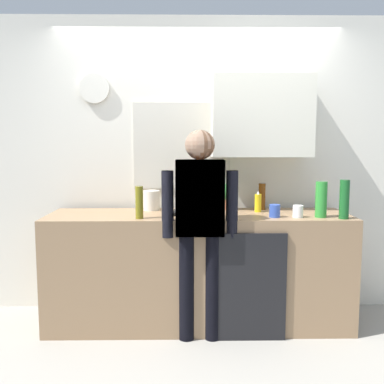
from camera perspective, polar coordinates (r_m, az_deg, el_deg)
ground_plane at (r=3.53m, az=1.00°, el=-18.75°), size 8.00×8.00×0.00m
kitchen_counter at (r=3.64m, az=0.86°, el=-10.11°), size 2.45×0.64×0.93m
dishwasher_panel at (r=3.37m, az=7.57°, el=-12.38°), size 0.56×0.02×0.83m
back_wall_assembly at (r=3.89m, az=1.80°, el=4.49°), size 4.05×0.42×2.60m
coffee_maker at (r=3.52m, az=-0.79°, el=-0.53°), size 0.20×0.20×0.33m
bottle_olive_oil at (r=3.33m, az=-6.97°, el=-1.37°), size 0.06×0.06×0.25m
bottle_amber_beer at (r=3.79m, az=9.20°, el=-0.59°), size 0.06×0.06×0.23m
bottle_clear_soda at (r=3.51m, az=16.67°, el=-0.95°), size 0.09×0.09×0.28m
bottle_green_wine at (r=3.49m, az=19.45°, el=-0.92°), size 0.07×0.07×0.30m
cup_blue_mug at (r=3.43m, az=10.85°, el=-2.47°), size 0.08×0.08×0.10m
cup_white_mug at (r=3.46m, az=13.79°, el=-2.50°), size 0.08×0.08×0.10m
potted_plant at (r=3.76m, az=4.95°, el=-0.33°), size 0.15×0.15×0.23m
dish_soap at (r=3.67m, az=8.70°, el=-1.40°), size 0.06×0.06×0.18m
storage_canister at (r=3.74m, az=-5.36°, el=-1.10°), size 0.14×0.14×0.17m
person_at_sink at (r=3.24m, az=1.03°, el=-3.40°), size 0.57×0.22×1.60m
person_guest at (r=3.24m, az=1.03°, el=-3.40°), size 0.57×0.22×1.60m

